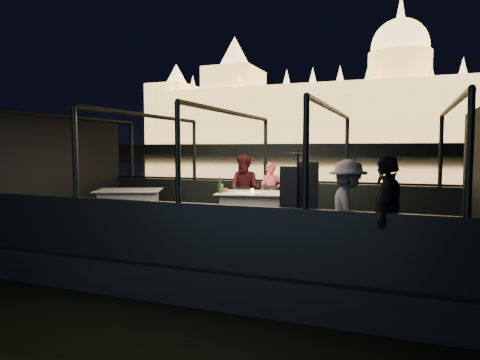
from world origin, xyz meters
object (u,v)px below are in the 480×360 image
at_px(chair_port_left, 237,204).
at_px(passenger_dark, 387,213).
at_px(wine_bottle, 219,186).
at_px(chair_port_right, 266,205).
at_px(person_woman_coral, 271,190).
at_px(dining_table_aft, 129,205).
at_px(person_man_maroon, 245,189).
at_px(passenger_stripe, 348,203).
at_px(coat_stand, 298,201).
at_px(dining_table_central, 254,211).

height_order(chair_port_left, passenger_dark, passenger_dark).
bearing_deg(wine_bottle, chair_port_left, 85.88).
bearing_deg(chair_port_left, chair_port_right, 17.17).
bearing_deg(person_woman_coral, dining_table_aft, -178.25).
xyz_separation_m(person_woman_coral, person_man_maroon, (-0.61, 0.00, 0.00)).
height_order(chair_port_right, person_woman_coral, person_woman_coral).
xyz_separation_m(passenger_stripe, wine_bottle, (-2.69, 1.42, 0.06)).
xyz_separation_m(coat_stand, wine_bottle, (-2.03, 1.83, 0.02)).
xyz_separation_m(chair_port_right, wine_bottle, (-0.71, -0.83, 0.47)).
height_order(passenger_stripe, wine_bottle, passenger_stripe).
bearing_deg(wine_bottle, coat_stand, -41.99).
height_order(dining_table_aft, person_man_maroon, person_man_maroon).
bearing_deg(wine_bottle, passenger_dark, -34.22).
distance_m(coat_stand, person_woman_coral, 3.20).
distance_m(person_woman_coral, passenger_dark, 4.17).
distance_m(person_woman_coral, person_man_maroon, 0.61).
bearing_deg(chair_port_right, person_man_maroon, 168.72).
bearing_deg(coat_stand, passenger_dark, -17.55).
bearing_deg(dining_table_central, person_man_maroon, 122.76).
relative_size(dining_table_central, dining_table_aft, 1.04).
relative_size(chair_port_left, passenger_dark, 0.51).
bearing_deg(chair_port_left, passenger_dark, -26.48).
bearing_deg(wine_bottle, chair_port_right, 49.40).
bearing_deg(person_woman_coral, coat_stand, -81.72).
bearing_deg(person_man_maroon, dining_table_aft, -152.30).
xyz_separation_m(coat_stand, person_man_maroon, (-1.89, 2.93, -0.15)).
distance_m(passenger_stripe, wine_bottle, 3.04).
bearing_deg(person_man_maroon, dining_table_central, -50.69).
distance_m(dining_table_aft, coat_stand, 4.77).
bearing_deg(chair_port_left, coat_stand, -36.32).
relative_size(chair_port_right, person_man_maroon, 0.56).
relative_size(dining_table_aft, person_man_maroon, 0.92).
bearing_deg(coat_stand, chair_port_left, 126.51).
xyz_separation_m(chair_port_right, passenger_dark, (2.54, -3.05, 0.40)).
bearing_deg(person_woman_coral, passenger_stripe, -67.82).
relative_size(passenger_dark, wine_bottle, 4.70).
relative_size(person_man_maroon, passenger_stripe, 1.02).
bearing_deg(person_woman_coral, person_man_maroon, 164.58).
distance_m(dining_table_aft, chair_port_left, 2.43).
height_order(dining_table_central, dining_table_aft, dining_table_central).
bearing_deg(chair_port_left, dining_table_aft, -146.99).
xyz_separation_m(person_woman_coral, passenger_stripe, (1.94, -2.52, 0.10)).
bearing_deg(dining_table_aft, person_man_maroon, 21.15).
bearing_deg(person_man_maroon, coat_stand, -50.58).
height_order(dining_table_aft, coat_stand, coat_stand).
height_order(dining_table_central, chair_port_right, chair_port_right).
height_order(chair_port_right, wine_bottle, wine_bottle).
height_order(coat_stand, passenger_dark, coat_stand).
relative_size(dining_table_aft, chair_port_right, 1.65).
relative_size(dining_table_central, chair_port_right, 1.71).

